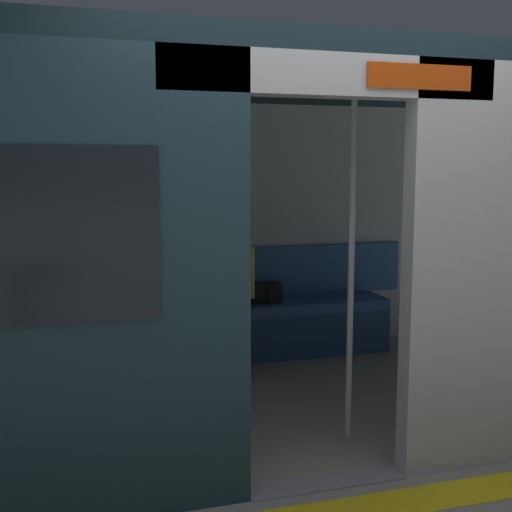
% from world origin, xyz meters
% --- Properties ---
extents(ground_plane, '(60.00, 60.00, 0.00)m').
position_xyz_m(ground_plane, '(0.00, 0.00, 0.00)').
color(ground_plane, gray).
extents(platform_edge_strip, '(8.00, 0.24, 0.01)m').
position_xyz_m(platform_edge_strip, '(0.00, 0.30, 0.00)').
color(platform_edge_strip, yellow).
rests_on(platform_edge_strip, ground_plane).
extents(train_car, '(6.40, 2.73, 2.28)m').
position_xyz_m(train_car, '(0.05, -1.18, 1.50)').
color(train_car, silver).
rests_on(train_car, ground_plane).
extents(bench_seat, '(2.94, 0.44, 0.48)m').
position_xyz_m(bench_seat, '(0.00, -2.22, 0.36)').
color(bench_seat, '#38609E').
rests_on(bench_seat, ground_plane).
extents(person_seated, '(0.55, 0.70, 1.20)m').
position_xyz_m(person_seated, '(0.02, -2.17, 0.69)').
color(person_seated, '#D8CC4C').
rests_on(person_seated, ground_plane).
extents(handbag, '(0.26, 0.15, 0.17)m').
position_xyz_m(handbag, '(-0.38, -2.26, 0.56)').
color(handbag, black).
rests_on(handbag, bench_seat).
extents(book, '(0.17, 0.23, 0.03)m').
position_xyz_m(book, '(0.34, -2.26, 0.49)').
color(book, silver).
rests_on(book, bench_seat).
extents(grab_pole_door, '(0.04, 0.04, 2.14)m').
position_xyz_m(grab_pole_door, '(0.37, -0.48, 1.07)').
color(grab_pole_door, silver).
rests_on(grab_pole_door, ground_plane).
extents(grab_pole_far, '(0.04, 0.04, 2.14)m').
position_xyz_m(grab_pole_far, '(-0.37, -0.52, 1.07)').
color(grab_pole_far, silver).
rests_on(grab_pole_far, ground_plane).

